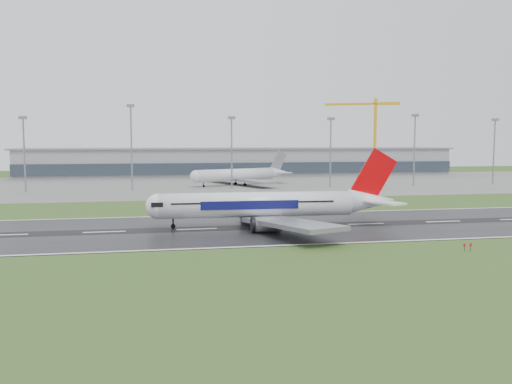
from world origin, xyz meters
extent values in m
plane|color=#304F1D|center=(0.00, 0.00, 0.00)|extent=(520.00, 520.00, 0.00)
cube|color=black|center=(0.00, 0.00, 0.05)|extent=(400.00, 45.00, 0.10)
cube|color=slate|center=(0.00, 125.00, 0.04)|extent=(400.00, 130.00, 0.08)
cube|color=gray|center=(0.00, 185.00, 7.50)|extent=(240.00, 36.00, 15.00)
cylinder|color=gray|center=(-98.01, 100.00, 13.98)|extent=(0.64, 0.64, 27.97)
cylinder|color=gray|center=(-57.87, 100.00, 16.48)|extent=(0.64, 0.64, 32.96)
cylinder|color=gray|center=(-17.68, 100.00, 14.27)|extent=(0.64, 0.64, 28.54)
cylinder|color=gray|center=(24.88, 100.00, 14.23)|extent=(0.64, 0.64, 28.46)
cylinder|color=gray|center=(63.43, 100.00, 15.13)|extent=(0.64, 0.64, 30.25)
cylinder|color=gray|center=(102.39, 100.00, 14.33)|extent=(0.64, 0.64, 28.66)
camera|label=1|loc=(-49.10, -118.33, 19.68)|focal=37.53mm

